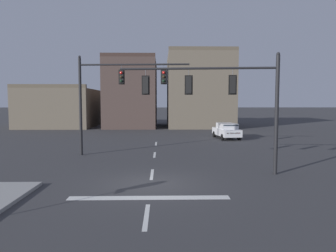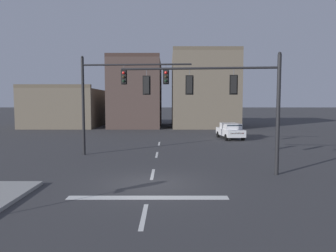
% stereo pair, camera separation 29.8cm
% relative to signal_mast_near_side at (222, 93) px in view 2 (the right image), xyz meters
% --- Properties ---
extents(ground_plane, '(400.00, 400.00, 0.00)m').
position_rel_signal_mast_near_side_xyz_m(ground_plane, '(-3.71, -2.19, -4.26)').
color(ground_plane, '#353538').
extents(stop_bar_paint, '(6.40, 0.50, 0.01)m').
position_rel_signal_mast_near_side_xyz_m(stop_bar_paint, '(-3.71, -4.19, -4.26)').
color(stop_bar_paint, silver).
rests_on(stop_bar_paint, ground).
extents(lane_centreline, '(0.16, 26.40, 0.01)m').
position_rel_signal_mast_near_side_xyz_m(lane_centreline, '(-3.71, -0.19, -4.26)').
color(lane_centreline, silver).
rests_on(lane_centreline, ground).
extents(signal_mast_near_side, '(8.26, 1.00, 6.32)m').
position_rel_signal_mast_near_side_xyz_m(signal_mast_near_side, '(0.00, 0.00, 0.00)').
color(signal_mast_near_side, black).
rests_on(signal_mast_near_side, ground).
extents(signal_mast_far_side, '(7.76, 0.73, 7.02)m').
position_rel_signal_mast_near_side_xyz_m(signal_mast_far_side, '(-6.71, 5.72, 0.47)').
color(signal_mast_far_side, black).
rests_on(signal_mast_far_side, ground).
extents(car_lot_nearside, '(2.30, 4.60, 1.61)m').
position_rel_signal_mast_near_side_xyz_m(car_lot_nearside, '(3.49, 15.48, -3.40)').
color(car_lot_nearside, silver).
rests_on(car_lot_nearside, ground).
extents(building_row, '(31.17, 13.31, 11.26)m').
position_rel_signal_mast_near_side_xyz_m(building_row, '(-6.58, 32.21, 0.29)').
color(building_row, '#665B4C').
rests_on(building_row, ground).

